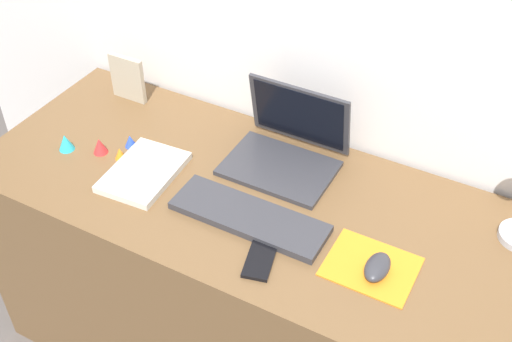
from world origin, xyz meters
TOP-DOWN VIEW (x-y plane):
  - back_wall at (0.00, 0.36)m, footprint 2.78×0.05m
  - desk at (0.00, 0.00)m, footprint 1.58×0.63m
  - laptop at (0.01, 0.18)m, footprint 0.30×0.25m
  - keyboard at (0.03, -0.08)m, footprint 0.41×0.13m
  - mousepad at (0.36, -0.09)m, footprint 0.21×0.17m
  - mouse at (0.38, -0.10)m, footprint 0.06×0.10m
  - cell_phone at (0.12, -0.19)m, footprint 0.09×0.14m
  - notebook_pad at (-0.31, -0.07)m, footprint 0.19×0.25m
  - picture_frame at (-0.57, 0.22)m, footprint 0.12×0.02m
  - toy_figurine_orange at (-0.41, -0.04)m, footprint 0.03×0.03m
  - toy_figurine_blue at (-0.42, 0.02)m, footprint 0.03×0.03m
  - toy_figurine_cyan at (-0.58, -0.08)m, footprint 0.04×0.04m
  - toy_figurine_red at (-0.48, -0.05)m, footprint 0.04×0.04m

SIDE VIEW (x-z plane):
  - desk at x=0.00m, z-range 0.00..0.74m
  - mousepad at x=0.36m, z-range 0.74..0.74m
  - cell_phone at x=0.12m, z-range 0.74..0.75m
  - keyboard at x=0.03m, z-range 0.74..0.76m
  - notebook_pad at x=-0.31m, z-range 0.74..0.76m
  - toy_figurine_orange at x=-0.41m, z-range 0.74..0.78m
  - toy_figurine_blue at x=-0.42m, z-range 0.74..0.78m
  - mouse at x=0.38m, z-range 0.74..0.78m
  - toy_figurine_red at x=-0.48m, z-range 0.74..0.79m
  - toy_figurine_cyan at x=-0.58m, z-range 0.74..0.79m
  - laptop at x=0.01m, z-range 0.69..0.90m
  - picture_frame at x=-0.57m, z-range 0.74..0.89m
  - back_wall at x=0.00m, z-range 0.00..1.65m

